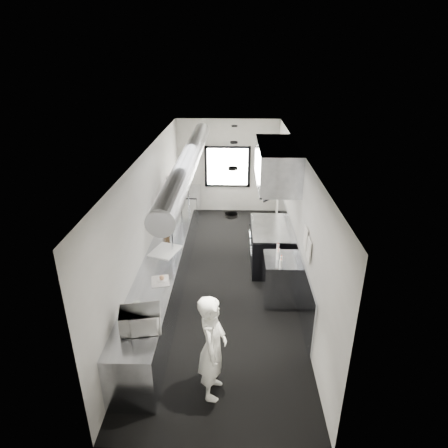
# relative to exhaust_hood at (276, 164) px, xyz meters

# --- Properties ---
(floor) EXTENTS (3.00, 8.00, 0.01)m
(floor) POSITION_rel_exhaust_hood_xyz_m (-1.10, -0.70, -2.39)
(floor) COLOR black
(floor) RESTS_ON ground
(ceiling) EXTENTS (3.00, 8.00, 0.01)m
(ceiling) POSITION_rel_exhaust_hood_xyz_m (-1.10, -0.70, 0.41)
(ceiling) COLOR silver
(ceiling) RESTS_ON wall_back
(wall_back) EXTENTS (3.00, 0.02, 2.80)m
(wall_back) POSITION_rel_exhaust_hood_xyz_m (-1.10, 3.30, -0.99)
(wall_back) COLOR beige
(wall_back) RESTS_ON floor
(wall_front) EXTENTS (3.00, 0.02, 2.80)m
(wall_front) POSITION_rel_exhaust_hood_xyz_m (-1.10, -4.70, -0.99)
(wall_front) COLOR beige
(wall_front) RESTS_ON floor
(wall_left) EXTENTS (0.02, 8.00, 2.80)m
(wall_left) POSITION_rel_exhaust_hood_xyz_m (-2.60, -0.70, -0.99)
(wall_left) COLOR beige
(wall_left) RESTS_ON floor
(wall_right) EXTENTS (0.02, 8.00, 2.80)m
(wall_right) POSITION_rel_exhaust_hood_xyz_m (0.40, -0.70, -0.99)
(wall_right) COLOR beige
(wall_right) RESTS_ON floor
(wall_cladding) EXTENTS (0.03, 5.50, 1.10)m
(wall_cladding) POSITION_rel_exhaust_hood_xyz_m (0.38, -0.40, -1.84)
(wall_cladding) COLOR #9599A3
(wall_cladding) RESTS_ON wall_right
(hvac_duct) EXTENTS (0.40, 6.40, 0.40)m
(hvac_duct) POSITION_rel_exhaust_hood_xyz_m (-1.80, -0.30, 0.16)
(hvac_duct) COLOR gray
(hvac_duct) RESTS_ON ceiling
(service_window) EXTENTS (1.36, 0.05, 1.25)m
(service_window) POSITION_rel_exhaust_hood_xyz_m (-1.10, 3.26, -0.99)
(service_window) COLOR white
(service_window) RESTS_ON wall_back
(exhaust_hood) EXTENTS (0.81, 2.20, 0.88)m
(exhaust_hood) POSITION_rel_exhaust_hood_xyz_m (0.00, 0.00, 0.00)
(exhaust_hood) COLOR #9599A3
(exhaust_hood) RESTS_ON ceiling
(prep_counter) EXTENTS (0.70, 6.00, 0.90)m
(prep_counter) POSITION_rel_exhaust_hood_xyz_m (-2.25, -1.20, -1.94)
(prep_counter) COLOR #9599A3
(prep_counter) RESTS_ON floor
(pass_shelf) EXTENTS (0.45, 3.00, 0.68)m
(pass_shelf) POSITION_rel_exhaust_hood_xyz_m (-2.29, 0.30, -0.86)
(pass_shelf) COLOR #9599A3
(pass_shelf) RESTS_ON prep_counter
(range) EXTENTS (0.88, 1.60, 0.94)m
(range) POSITION_rel_exhaust_hood_xyz_m (-0.06, 0.00, -1.92)
(range) COLOR black
(range) RESTS_ON floor
(bottle_station) EXTENTS (0.65, 0.80, 0.90)m
(bottle_station) POSITION_rel_exhaust_hood_xyz_m (0.05, -1.40, -1.94)
(bottle_station) COLOR #9599A3
(bottle_station) RESTS_ON floor
(far_work_table) EXTENTS (0.70, 1.20, 0.90)m
(far_work_table) POSITION_rel_exhaust_hood_xyz_m (-2.25, 2.50, -1.94)
(far_work_table) COLOR #9599A3
(far_work_table) RESTS_ON floor
(notice_sheet_a) EXTENTS (0.02, 0.28, 0.38)m
(notice_sheet_a) POSITION_rel_exhaust_hood_xyz_m (0.37, -1.90, -0.79)
(notice_sheet_a) COLOR silver
(notice_sheet_a) RESTS_ON wall_right
(notice_sheet_b) EXTENTS (0.02, 0.28, 0.38)m
(notice_sheet_b) POSITION_rel_exhaust_hood_xyz_m (0.37, -2.25, -0.84)
(notice_sheet_b) COLOR silver
(notice_sheet_b) RESTS_ON wall_right
(line_cook) EXTENTS (0.44, 0.63, 1.63)m
(line_cook) POSITION_rel_exhaust_hood_xyz_m (-1.14, -3.77, -1.57)
(line_cook) COLOR white
(line_cook) RESTS_ON floor
(microwave) EXTENTS (0.60, 0.50, 0.32)m
(microwave) POSITION_rel_exhaust_hood_xyz_m (-2.18, -3.51, -1.33)
(microwave) COLOR silver
(microwave) RESTS_ON prep_counter
(deli_tub_a) EXTENTS (0.20, 0.20, 0.11)m
(deli_tub_a) POSITION_rel_exhaust_hood_xyz_m (-2.37, -3.25, -1.43)
(deli_tub_a) COLOR silver
(deli_tub_a) RESTS_ON prep_counter
(deli_tub_b) EXTENTS (0.14, 0.14, 0.09)m
(deli_tub_b) POSITION_rel_exhaust_hood_xyz_m (-2.36, -3.02, -1.44)
(deli_tub_b) COLOR silver
(deli_tub_b) RESTS_ON prep_counter
(newspaper) EXTENTS (0.38, 0.44, 0.01)m
(newspaper) POSITION_rel_exhaust_hood_xyz_m (-2.13, -2.25, -1.49)
(newspaper) COLOR white
(newspaper) RESTS_ON prep_counter
(small_plate) EXTENTS (0.23, 0.23, 0.02)m
(small_plate) POSITION_rel_exhaust_hood_xyz_m (-2.11, -2.23, -1.48)
(small_plate) COLOR silver
(small_plate) RESTS_ON prep_counter
(pastry) EXTENTS (0.09, 0.09, 0.09)m
(pastry) POSITION_rel_exhaust_hood_xyz_m (-2.11, -2.23, -1.43)
(pastry) COLOR tan
(pastry) RESTS_ON small_plate
(cutting_board) EXTENTS (0.64, 0.74, 0.02)m
(cutting_board) POSITION_rel_exhaust_hood_xyz_m (-2.24, -1.15, -1.48)
(cutting_board) COLOR silver
(cutting_board) RESTS_ON prep_counter
(knife_block) EXTENTS (0.18, 0.25, 0.25)m
(knife_block) POSITION_rel_exhaust_hood_xyz_m (-2.35, -0.38, -1.37)
(knife_block) COLOR brown
(knife_block) RESTS_ON prep_counter
(plate_stack_a) EXTENTS (0.25, 0.25, 0.28)m
(plate_stack_a) POSITION_rel_exhaust_hood_xyz_m (-2.32, -0.41, -0.68)
(plate_stack_a) COLOR silver
(plate_stack_a) RESTS_ON pass_shelf
(plate_stack_b) EXTENTS (0.29, 0.29, 0.29)m
(plate_stack_b) POSITION_rel_exhaust_hood_xyz_m (-2.28, 0.05, -0.68)
(plate_stack_b) COLOR silver
(plate_stack_b) RESTS_ON pass_shelf
(plate_stack_c) EXTENTS (0.32, 0.32, 0.38)m
(plate_stack_c) POSITION_rel_exhaust_hood_xyz_m (-2.29, 0.41, -0.63)
(plate_stack_c) COLOR silver
(plate_stack_c) RESTS_ON pass_shelf
(plate_stack_d) EXTENTS (0.29, 0.29, 0.37)m
(plate_stack_d) POSITION_rel_exhaust_hood_xyz_m (-2.27, 1.02, -0.63)
(plate_stack_d) COLOR silver
(plate_stack_d) RESTS_ON pass_shelf
(squeeze_bottle_a) EXTENTS (0.07, 0.07, 0.17)m
(squeeze_bottle_a) POSITION_rel_exhaust_hood_xyz_m (0.00, -1.72, -1.41)
(squeeze_bottle_a) COLOR silver
(squeeze_bottle_a) RESTS_ON bottle_station
(squeeze_bottle_b) EXTENTS (0.06, 0.06, 0.16)m
(squeeze_bottle_b) POSITION_rel_exhaust_hood_xyz_m (0.02, -1.58, -1.41)
(squeeze_bottle_b) COLOR silver
(squeeze_bottle_b) RESTS_ON bottle_station
(squeeze_bottle_c) EXTENTS (0.06, 0.06, 0.17)m
(squeeze_bottle_c) POSITION_rel_exhaust_hood_xyz_m (-0.03, -1.41, -1.40)
(squeeze_bottle_c) COLOR silver
(squeeze_bottle_c) RESTS_ON bottle_station
(squeeze_bottle_d) EXTENTS (0.07, 0.07, 0.16)m
(squeeze_bottle_d) POSITION_rel_exhaust_hood_xyz_m (-0.00, -1.28, -1.41)
(squeeze_bottle_d) COLOR silver
(squeeze_bottle_d) RESTS_ON bottle_station
(squeeze_bottle_e) EXTENTS (0.06, 0.06, 0.16)m
(squeeze_bottle_e) POSITION_rel_exhaust_hood_xyz_m (0.01, -1.09, -1.41)
(squeeze_bottle_e) COLOR silver
(squeeze_bottle_e) RESTS_ON bottle_station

